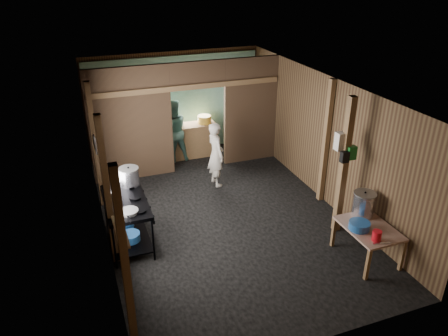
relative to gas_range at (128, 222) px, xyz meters
name	(u,v)px	position (x,y,z in m)	size (l,w,h in m)	color
floor	(221,213)	(1.88, 0.36, -0.43)	(4.50, 7.00, 0.00)	black
ceiling	(220,87)	(1.88, 0.36, 2.17)	(4.50, 7.00, 0.00)	#363534
wall_back	(174,103)	(1.88, 3.86, 0.87)	(4.50, 0.00, 2.60)	brown
wall_front	(319,265)	(1.88, -3.14, 0.87)	(4.50, 0.00, 2.60)	brown
wall_left	(98,172)	(-0.37, 0.36, 0.87)	(0.00, 7.00, 2.60)	brown
wall_right	(323,139)	(4.13, 0.36, 0.87)	(0.00, 7.00, 2.60)	brown
partition_left	(131,125)	(0.55, 2.56, 0.87)	(1.85, 0.10, 2.60)	#4C3723
partition_right	(250,111)	(3.46, 2.56, 0.87)	(1.35, 0.10, 2.60)	#4C3723
partition_header	(197,74)	(2.13, 2.56, 1.87)	(1.30, 0.10, 0.60)	#4C3723
turquoise_panel	(175,105)	(1.88, 3.80, 0.82)	(4.40, 0.06, 2.50)	#89C4BD
back_counter	(193,140)	(2.18, 3.31, -0.01)	(1.20, 0.50, 0.85)	brown
wall_clock	(184,80)	(2.13, 3.76, 1.47)	(0.20, 0.20, 0.03)	beige
post_left_a	(125,260)	(-0.30, -2.24, 0.87)	(0.10, 0.12, 2.60)	brown
post_left_b	(107,193)	(-0.30, -0.44, 0.87)	(0.10, 0.12, 2.60)	brown
post_left_c	(96,147)	(-0.30, 1.56, 0.87)	(0.10, 0.12, 2.60)	brown
post_right	(326,143)	(4.06, 0.16, 0.87)	(0.10, 0.12, 2.60)	brown
post_free	(344,167)	(3.73, -0.94, 0.87)	(0.12, 0.12, 2.60)	brown
cross_beam	(188,87)	(1.88, 2.51, 1.62)	(4.40, 0.12, 0.12)	brown
pan_lid_big	(95,145)	(-0.33, 0.76, 1.22)	(0.34, 0.34, 0.03)	gray
pan_lid_small	(94,142)	(-0.33, 1.16, 1.12)	(0.30, 0.30, 0.03)	black
wall_shelf	(120,231)	(-0.27, -1.74, 0.97)	(0.14, 0.80, 0.03)	brown
jar_white	(123,238)	(-0.27, -1.99, 1.03)	(0.07, 0.07, 0.10)	beige
jar_yellow	(120,227)	(-0.27, -1.74, 1.03)	(0.08, 0.08, 0.10)	gold
jar_green	(118,219)	(-0.27, -1.52, 1.03)	(0.06, 0.06, 0.10)	#13661F
bag_white	(342,141)	(3.68, -0.86, 1.35)	(0.22, 0.15, 0.32)	beige
bag_green	(351,153)	(3.80, -1.00, 1.17)	(0.16, 0.12, 0.24)	#13661F
bag_black	(345,157)	(3.66, -1.02, 1.12)	(0.14, 0.10, 0.20)	black
gas_range	(128,222)	(0.00, 0.00, 0.00)	(0.75, 1.47, 0.87)	black
prep_table	(367,243)	(3.71, -1.85, -0.13)	(0.75, 1.03, 0.61)	tan
stove_pot_large	(129,177)	(0.17, 0.54, 0.60)	(0.37, 0.37, 0.37)	silver
stove_pot_med	(115,198)	(-0.17, 0.00, 0.52)	(0.24, 0.24, 0.21)	silver
frying_pan	(129,211)	(0.00, -0.44, 0.46)	(0.30, 0.52, 0.07)	gray
blue_tub_front	(131,237)	(0.00, -0.20, -0.20)	(0.34, 0.34, 0.14)	#21569E
blue_tub_back	(127,224)	(0.00, 0.26, -0.21)	(0.28, 0.28, 0.11)	#21569E
stock_pot	(364,205)	(3.84, -1.48, 0.38)	(0.39, 0.39, 0.45)	silver
wash_basin	(359,226)	(3.52, -1.83, 0.24)	(0.35, 0.35, 0.13)	#21569E
pink_bucket	(377,236)	(3.58, -2.19, 0.26)	(0.14, 0.14, 0.17)	red
knife	(382,243)	(3.61, -2.29, 0.18)	(0.30, 0.04, 0.01)	silver
yellow_tub	(204,119)	(2.51, 3.31, 0.51)	(0.35, 0.35, 0.19)	gold
cook	(216,154)	(2.21, 1.58, 0.30)	(0.53, 0.35, 1.47)	beige
worker_back	(173,131)	(1.65, 3.19, 0.36)	(0.77, 0.60, 1.58)	slate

